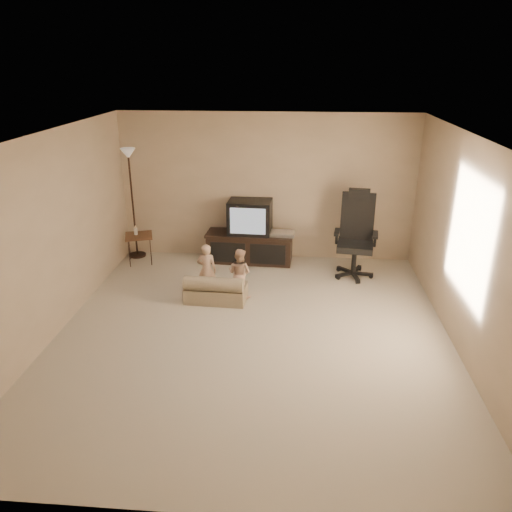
% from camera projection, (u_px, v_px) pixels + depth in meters
% --- Properties ---
extents(floor, '(5.50, 5.50, 0.00)m').
position_uv_depth(floor, '(252.00, 334.00, 6.40)').
color(floor, '#BEB297').
rests_on(floor, ground).
extents(room_shell, '(5.50, 5.50, 5.50)m').
position_uv_depth(room_shell, '(252.00, 221.00, 5.84)').
color(room_shell, silver).
rests_on(room_shell, floor).
extents(tv_stand, '(1.53, 0.63, 1.08)m').
position_uv_depth(tv_stand, '(250.00, 236.00, 8.57)').
color(tv_stand, black).
rests_on(tv_stand, floor).
extents(office_chair, '(0.72, 0.76, 1.39)m').
position_uv_depth(office_chair, '(355.00, 246.00, 7.99)').
color(office_chair, black).
rests_on(office_chair, floor).
extents(side_table, '(0.56, 0.56, 0.67)m').
position_uv_depth(side_table, '(139.00, 236.00, 8.50)').
color(side_table, brown).
rests_on(side_table, floor).
extents(floor_lamp, '(0.30, 0.30, 1.91)m').
position_uv_depth(floor_lamp, '(130.00, 179.00, 8.43)').
color(floor_lamp, black).
rests_on(floor_lamp, floor).
extents(child_sofa, '(0.89, 0.53, 0.43)m').
position_uv_depth(child_sofa, '(215.00, 290.00, 7.21)').
color(child_sofa, '#9C8B6A').
rests_on(child_sofa, floor).
extents(toddler_left, '(0.30, 0.22, 0.80)m').
position_uv_depth(toddler_left, '(207.00, 270.00, 7.34)').
color(toddler_left, tan).
rests_on(toddler_left, floor).
extents(toddler_right, '(0.41, 0.33, 0.75)m').
position_uv_depth(toddler_right, '(239.00, 273.00, 7.28)').
color(toddler_right, tan).
rests_on(toddler_right, floor).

